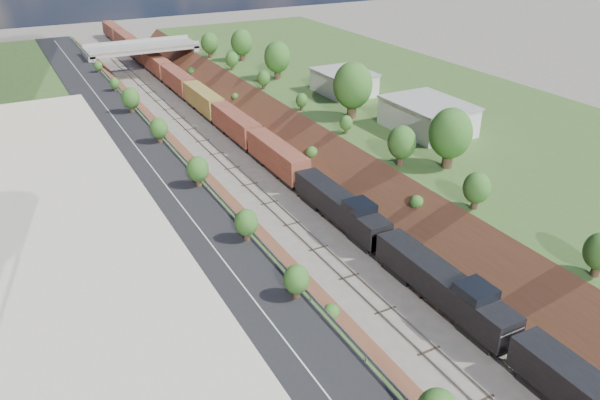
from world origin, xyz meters
The scene contains 15 objects.
platform_left centered at (-33.00, 60.00, 2.50)m, with size 44.00×180.00×5.00m, color #3F5824.
platform_right centered at (33.00, 60.00, 2.50)m, with size 44.00×180.00×5.00m, color #3F5824.
embankment_left centered at (-11.00, 60.00, 0.00)m, with size 7.07×180.00×7.07m, color brown.
embankment_right centered at (11.00, 60.00, 0.00)m, with size 7.07×180.00×7.07m, color brown.
rail_left_track centered at (-2.60, 60.00, 0.09)m, with size 1.58×180.00×0.18m, color gray.
rail_right_track centered at (2.60, 60.00, 0.09)m, with size 1.58×180.00×0.18m, color gray.
road centered at (-15.50, 60.00, 5.05)m, with size 8.00×180.00×0.10m, color black.
guardrail centered at (-11.40, 59.80, 5.55)m, with size 0.10×171.00×0.70m.
commercial_building centered at (-28.00, 38.00, 8.51)m, with size 14.30×62.30×7.00m.
overpass centered at (0.00, 122.00, 4.92)m, with size 24.50×8.30×7.40m.
white_building_near centered at (23.50, 52.00, 7.00)m, with size 9.00×12.00×4.00m, color silver.
white_building_far centered at (23.00, 74.00, 6.80)m, with size 8.00×10.00×3.60m, color silver.
tree_right_large centered at (17.00, 40.00, 9.38)m, with size 5.25×5.25×7.61m.
tree_left_crest centered at (-11.80, 20.00, 7.04)m, with size 2.45×2.45×3.55m.
freight_train centered at (2.60, 89.05, 2.54)m, with size 2.89×178.74×4.55m.
Camera 1 is at (-30.54, -10.57, 33.73)m, focal length 35.00 mm.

